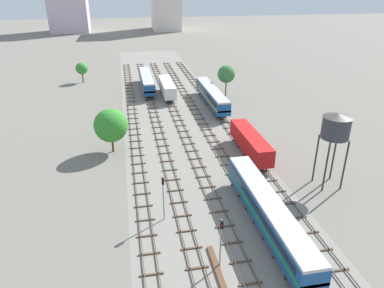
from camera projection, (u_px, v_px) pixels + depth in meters
The scene contains 20 objects.
ground_plane at pixel (183, 131), 69.65m from camera, with size 480.00×480.00×0.00m, color slate.
ballast_bed at pixel (183, 131), 69.65m from camera, with size 22.44×176.00×0.01m, color gray.
track_far_left at pixel (135, 131), 68.90m from camera, with size 2.40×126.00×0.29m.
track_left at pixel (158, 130), 69.69m from camera, with size 2.40×126.00×0.29m.
track_centre_left at pixel (182, 128), 70.49m from camera, with size 2.40×126.00×0.29m.
track_centre at pixel (205, 126), 71.28m from camera, with size 2.40×126.00×0.29m.
track_centre_right at pixel (227, 125), 72.07m from camera, with size 2.40×126.00×0.29m.
passenger_coach_centre_nearest at pixel (268, 210), 40.97m from camera, with size 2.96×22.00×3.80m.
freight_boxcar_centre_right_near at pixel (250, 142), 58.85m from camera, with size 2.87×14.00×3.60m.
passenger_coach_centre_right_mid at pixel (212, 94), 82.80m from camera, with size 2.96×22.00×3.80m.
freight_boxcar_centre_left_midfar at pixel (167, 87), 89.31m from camera, with size 2.87×14.00×3.60m.
diesel_railcar_left_far at pixel (146, 80), 94.70m from camera, with size 2.96×20.50×3.80m.
water_tower at pixel (336, 127), 47.57m from camera, with size 3.89×3.89×10.75m.
signal_post_nearest at pixel (221, 238), 34.96m from camera, with size 0.28×0.47×5.82m.
signal_post_near at pixel (163, 193), 42.15m from camera, with size 0.28×0.47×5.95m.
lineside_tree_0 at pixel (226, 74), 88.41m from camera, with size 4.34×4.34×7.75m.
lineside_tree_1 at pixel (111, 125), 59.19m from camera, with size 5.62×5.62×7.59m.
lineside_tree_2 at pixel (82, 69), 101.34m from camera, with size 3.35×3.35×5.66m.
skyline_tower_0 at pixel (67, 0), 198.45m from camera, with size 20.65×20.00×34.22m.
spare_rail_bundle at pixel (221, 281), 34.55m from camera, with size 0.60×10.00×0.24m, color brown.
Camera 1 is at (-10.38, -7.63, 26.54)m, focal length 33.49 mm.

